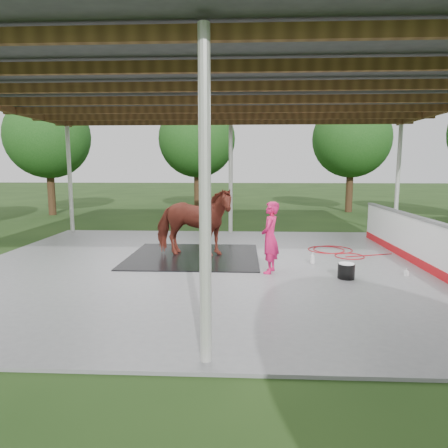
{
  "coord_description": "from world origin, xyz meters",
  "views": [
    {
      "loc": [
        0.43,
        -9.22,
        2.37
      ],
      "look_at": [
        -0.0,
        -0.08,
        1.05
      ],
      "focal_mm": 32.0,
      "sensor_mm": 36.0,
      "label": 1
    }
  ],
  "objects_px": {
    "horse": "(193,222)",
    "dasher_board": "(424,245)",
    "handler": "(270,237)",
    "wash_bucket": "(346,271)"
  },
  "relations": [
    {
      "from": "wash_bucket",
      "to": "horse",
      "type": "bearing_deg",
      "value": 151.18
    },
    {
      "from": "dasher_board",
      "to": "horse",
      "type": "height_order",
      "value": "horse"
    },
    {
      "from": "dasher_board",
      "to": "wash_bucket",
      "type": "relative_size",
      "value": 22.83
    },
    {
      "from": "dasher_board",
      "to": "horse",
      "type": "xyz_separation_m",
      "value": [
        -5.44,
        0.88,
        0.36
      ]
    },
    {
      "from": "dasher_board",
      "to": "handler",
      "type": "bearing_deg",
      "value": -170.3
    },
    {
      "from": "dasher_board",
      "to": "handler",
      "type": "height_order",
      "value": "handler"
    },
    {
      "from": "dasher_board",
      "to": "wash_bucket",
      "type": "bearing_deg",
      "value": -153.28
    },
    {
      "from": "horse",
      "to": "handler",
      "type": "height_order",
      "value": "horse"
    },
    {
      "from": "handler",
      "to": "wash_bucket",
      "type": "bearing_deg",
      "value": 91.41
    },
    {
      "from": "horse",
      "to": "dasher_board",
      "type": "bearing_deg",
      "value": -92.37
    }
  ]
}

